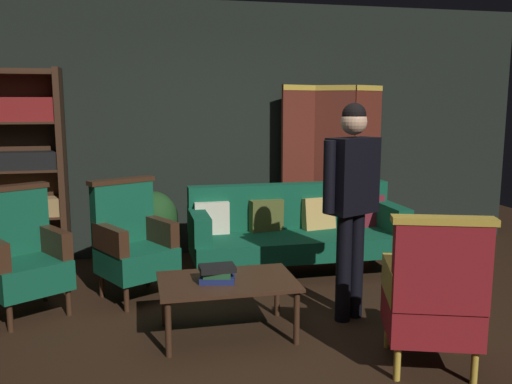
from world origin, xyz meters
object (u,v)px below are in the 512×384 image
folding_screen (333,166)px  book_black_cloth (217,268)px  standing_figure (352,192)px  book_navy_cloth (217,279)px  coffee_table (227,286)px  bookshelf (19,164)px  potted_plant (153,224)px  book_green_cloth (217,274)px  armchair_wing_right (133,242)px  armchair_gilt_accent (433,297)px  armchair_wing_left (22,255)px  velvet_couch (295,228)px

folding_screen → book_black_cloth: size_ratio=7.44×
standing_figure → book_navy_cloth: 1.22m
coffee_table → standing_figure: size_ratio=0.59×
bookshelf → potted_plant: 1.48m
book_navy_cloth → book_green_cloth: (0.00, 0.00, 0.04)m
folding_screen → armchair_wing_right: folding_screen is taller
armchair_gilt_accent → book_navy_cloth: size_ratio=4.17×
armchair_gilt_accent → book_black_cloth: 1.48m
bookshelf → standing_figure: size_ratio=1.20×
armchair_gilt_accent → standing_figure: bearing=101.7°
folding_screen → book_black_cloth: (-1.67, -2.13, -0.46)m
armchair_wing_left → book_black_cloth: 1.67m
folding_screen → armchair_gilt_accent: bearing=-98.1°
velvet_couch → armchair_gilt_accent: bearing=-83.1°
armchair_gilt_accent → book_green_cloth: (-1.26, 0.79, -0.01)m
folding_screen → armchair_wing_left: folding_screen is taller
book_black_cloth → folding_screen: bearing=51.9°
standing_figure → potted_plant: (-1.46, 1.73, -0.56)m
folding_screen → bookshelf: size_ratio=0.93×
potted_plant → armchair_gilt_accent: bearing=-58.0°
velvet_couch → armchair_gilt_accent: 2.17m
book_black_cloth → armchair_wing_right: bearing=120.7°
armchair_gilt_accent → potted_plant: size_ratio=1.30×
coffee_table → book_black_cloth: book_black_cloth is taller
bookshelf → velvet_couch: bookshelf is taller
potted_plant → velvet_couch: bearing=-19.2°
potted_plant → bookshelf: bearing=169.0°
velvet_couch → armchair_wing_left: bearing=-167.0°
coffee_table → armchair_wing_left: (-1.54, 0.77, 0.12)m
velvet_couch → book_black_cloth: 1.69m
bookshelf → book_green_cloth: 2.77m
coffee_table → book_navy_cloth: size_ratio=4.01×
armchair_gilt_accent → book_green_cloth: bearing=147.9°
armchair_wing_left → book_navy_cloth: (1.47, -0.80, -0.05)m
armchair_wing_right → book_green_cloth: size_ratio=5.31×
coffee_table → book_green_cloth: book_green_cloth is taller
folding_screen → armchair_gilt_accent: (-0.41, -2.92, -0.50)m
velvet_couch → book_navy_cloth: 1.69m
folding_screen → coffee_table: bearing=-127.2°
folding_screen → armchair_wing_right: size_ratio=1.83×
folding_screen → standing_figure: bearing=-106.7°
bookshelf → potted_plant: (1.31, -0.25, -0.63)m
armchair_wing_left → book_green_cloth: size_ratio=5.31×
book_navy_cloth → book_green_cloth: bearing=0.0°
folding_screen → armchair_wing_left: size_ratio=1.83×
folding_screen → armchair_wing_right: (-2.27, -1.12, -0.50)m
armchair_gilt_accent → armchair_wing_right: 2.59m
standing_figure → velvet_couch: bearing=93.4°
potted_plant → book_green_cloth: size_ratio=4.09×
armchair_wing_left → book_black_cloth: armchair_wing_left is taller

